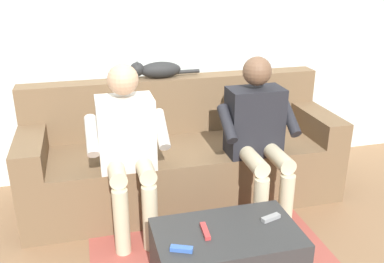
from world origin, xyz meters
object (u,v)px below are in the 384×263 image
at_px(coffee_table, 226,259).
at_px(remote_blue, 182,249).
at_px(cat_on_backrest, 157,70).
at_px(person_left_seated, 258,131).
at_px(remote_gray, 271,218).
at_px(couch, 182,158).
at_px(person_right_seated, 128,142).
at_px(remote_red, 205,231).

xyz_separation_m(coffee_table, remote_blue, (0.28, 0.10, 0.19)).
height_order(cat_on_backrest, remote_blue, cat_on_backrest).
relative_size(person_left_seated, remote_gray, 9.80).
bearing_deg(cat_on_backrest, couch, 118.54).
height_order(person_right_seated, remote_gray, person_right_seated).
distance_m(coffee_table, person_left_seated, 0.94).
xyz_separation_m(coffee_table, cat_on_backrest, (0.14, -1.32, 0.78)).
bearing_deg(person_right_seated, cat_on_backrest, -116.77).
bearing_deg(remote_red, person_left_seated, -36.89).
xyz_separation_m(person_left_seated, cat_on_backrest, (0.58, -0.65, 0.32)).
bearing_deg(couch, person_left_seated, 138.20).
relative_size(couch, person_right_seated, 2.05).
bearing_deg(remote_blue, person_right_seated, -54.97).
distance_m(couch, coffee_table, 1.08).
bearing_deg(person_right_seated, coffee_table, 122.28).
xyz_separation_m(coffee_table, person_right_seated, (0.45, -0.71, 0.47)).
height_order(coffee_table, remote_red, remote_red).
bearing_deg(remote_blue, remote_gray, -141.55).
relative_size(coffee_table, person_right_seated, 0.70).
xyz_separation_m(cat_on_backrest, remote_blue, (0.14, 1.43, -0.59)).
relative_size(person_left_seated, remote_red, 7.94).
relative_size(person_right_seated, remote_gray, 9.78).
bearing_deg(person_right_seated, remote_blue, 101.60).
xyz_separation_m(person_right_seated, remote_gray, (-0.72, 0.66, -0.28)).
height_order(person_left_seated, remote_red, person_left_seated).
relative_size(coffee_table, remote_blue, 6.90).
relative_size(person_left_seated, person_right_seated, 1.00).
relative_size(couch, person_left_seated, 2.04).
height_order(couch, remote_gray, couch).
height_order(couch, coffee_table, couch).
bearing_deg(remote_gray, coffee_table, 173.16).
relative_size(couch, remote_red, 16.24).
xyz_separation_m(remote_blue, remote_gray, (-0.56, -0.15, -0.00)).
distance_m(person_right_seated, remote_blue, 0.87).
relative_size(person_left_seated, cat_on_backrest, 2.13).
bearing_deg(remote_red, coffee_table, -94.19).
relative_size(cat_on_backrest, remote_red, 3.73).
distance_m(remote_blue, remote_gray, 0.58).
distance_m(person_left_seated, remote_blue, 1.10).
bearing_deg(cat_on_backrest, remote_red, 90.64).
relative_size(cat_on_backrest, remote_blue, 4.68).
height_order(couch, person_right_seated, person_right_seated).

